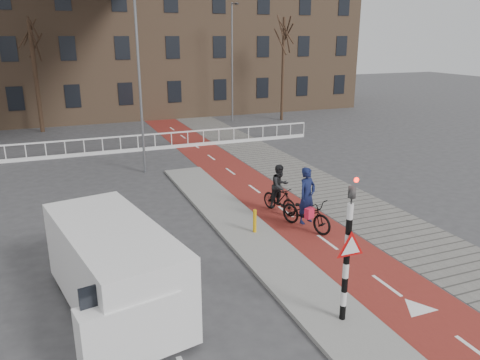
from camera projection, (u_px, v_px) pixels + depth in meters
name	position (u px, v px, depth m)	size (l,w,h in m)	color
ground	(320.00, 279.00, 13.02)	(120.00, 120.00, 0.00)	#38383A
bike_lane	(238.00, 177.00, 22.42)	(2.50, 60.00, 0.01)	maroon
sidewalk	(290.00, 171.00, 23.42)	(3.00, 60.00, 0.01)	slate
curb_island	(242.00, 228.00, 16.31)	(1.80, 16.00, 0.12)	gray
traffic_signal	(348.00, 246.00, 10.43)	(0.80, 0.80, 3.68)	black
bollard	(255.00, 221.00, 15.73)	(0.12, 0.12, 0.80)	#DB9E0C
cyclist_near	(306.00, 209.00, 16.19)	(1.44, 2.29, 2.22)	black
cyclist_far	(280.00, 193.00, 17.68)	(1.00, 1.81, 1.89)	black
van	(114.00, 267.00, 11.27)	(3.00, 5.38, 2.18)	white
railing	(84.00, 151.00, 26.23)	(28.00, 0.10, 0.99)	silver
townhouse_row	(87.00, 18.00, 38.02)	(46.00, 10.00, 15.90)	#7F6047
tree_mid	(36.00, 78.00, 31.85)	(0.29, 0.29, 7.46)	#322116
tree_right	(283.00, 70.00, 36.45)	(0.22, 0.22, 7.82)	#322116
streetlight_near	(140.00, 83.00, 21.86)	(0.12, 0.12, 8.76)	slate
streetlight_right	(232.00, 64.00, 35.71)	(0.12, 0.12, 8.82)	slate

